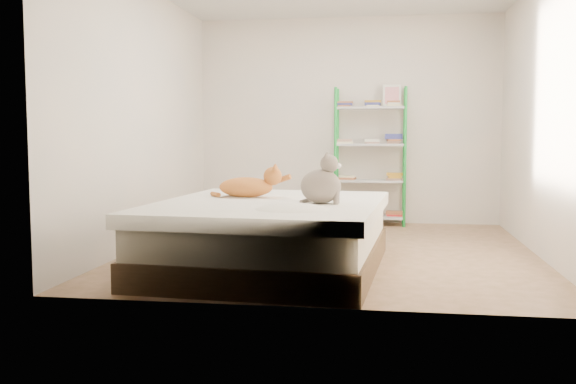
% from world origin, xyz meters
% --- Properties ---
extents(room, '(3.81, 4.21, 2.61)m').
position_xyz_m(room, '(0.00, 0.00, 1.30)').
color(room, tan).
rests_on(room, ground).
extents(bed, '(1.93, 2.34, 0.57)m').
position_xyz_m(bed, '(-0.44, -0.94, 0.28)').
color(bed, brown).
rests_on(bed, ground).
extents(orange_cat, '(0.58, 0.34, 0.23)m').
position_xyz_m(orange_cat, '(-0.71, -0.65, 0.68)').
color(orange_cat, '#D08340').
rests_on(orange_cat, bed).
extents(grey_cat, '(0.36, 0.30, 0.40)m').
position_xyz_m(grey_cat, '(-0.01, -1.07, 0.77)').
color(grey_cat, gray).
rests_on(grey_cat, bed).
extents(shelf_unit, '(0.88, 0.36, 1.74)m').
position_xyz_m(shelf_unit, '(0.31, 1.88, 0.84)').
color(shelf_unit, green).
rests_on(shelf_unit, ground).
extents(cardboard_box, '(0.57, 0.58, 0.39)m').
position_xyz_m(cardboard_box, '(-0.19, 1.18, 0.17)').
color(cardboard_box, '#916A4E').
rests_on(cardboard_box, ground).
extents(white_bin, '(0.40, 0.36, 0.40)m').
position_xyz_m(white_bin, '(-1.17, 1.85, 0.20)').
color(white_bin, silver).
rests_on(white_bin, ground).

